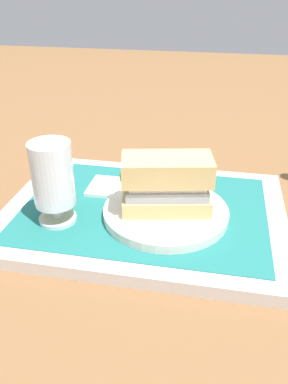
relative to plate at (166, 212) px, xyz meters
The scene contains 7 objects.
ground_plane 0.05m from the plate, 25.10° to the right, with size 3.00×3.00×0.00m, color brown.
tray 0.04m from the plate, 25.10° to the right, with size 0.44×0.32×0.02m, color silver.
placemat 0.04m from the plate, 25.10° to the right, with size 0.38×0.27×0.00m, color #1E6B66.
plate is the anchor object (origin of this frame).
sandwich 0.05m from the plate, 11.79° to the left, with size 0.14×0.09×0.08m.
beer_glass 0.18m from the plate, 14.94° to the left, with size 0.06×0.06×0.12m.
napkin_folded 0.12m from the plate, 35.10° to the right, with size 0.09×0.07×0.01m, color white.
Camera 1 is at (-0.10, 0.53, 0.35)m, focal length 37.26 mm.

